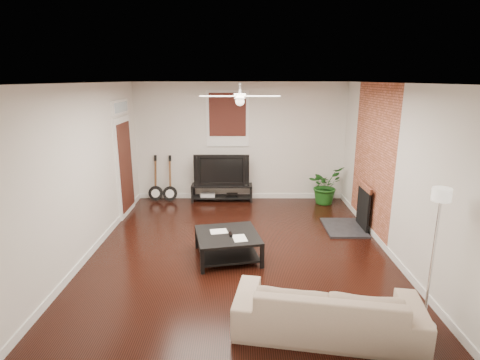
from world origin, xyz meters
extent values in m
cube|color=black|center=(0.00, 0.00, 0.00)|extent=(5.00, 6.00, 0.01)
cube|color=white|center=(0.00, 0.00, 2.80)|extent=(5.00, 6.00, 0.01)
cube|color=silver|center=(0.00, 3.00, 1.40)|extent=(5.00, 0.01, 2.80)
cube|color=silver|center=(0.00, -3.00, 1.40)|extent=(5.00, 0.01, 2.80)
cube|color=silver|center=(-2.50, 0.00, 1.40)|extent=(0.01, 6.00, 2.80)
cube|color=silver|center=(2.50, 0.00, 1.40)|extent=(0.01, 6.00, 2.80)
cube|color=#9C4F32|center=(2.49, 1.00, 1.40)|extent=(0.02, 2.20, 2.80)
cube|color=black|center=(2.20, 1.00, 0.46)|extent=(0.80, 1.10, 0.92)
cube|color=#3C1410|center=(-0.30, 2.97, 1.95)|extent=(1.00, 0.06, 1.30)
cube|color=white|center=(-2.46, 1.90, 1.25)|extent=(0.08, 1.00, 2.50)
cube|color=black|center=(-0.44, 2.78, 0.20)|extent=(1.45, 0.39, 0.41)
imported|color=black|center=(-0.44, 2.80, 0.78)|extent=(1.30, 0.17, 0.75)
cube|color=black|center=(-0.20, -0.26, 0.21)|extent=(1.16, 1.16, 0.41)
imported|color=tan|center=(1.01, -2.17, 0.31)|extent=(2.22, 1.16, 0.62)
imported|color=#1A5317|center=(1.99, 2.61, 0.44)|extent=(1.04, 1.04, 0.88)
camera|label=1|loc=(0.02, -6.05, 2.86)|focal=28.64mm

